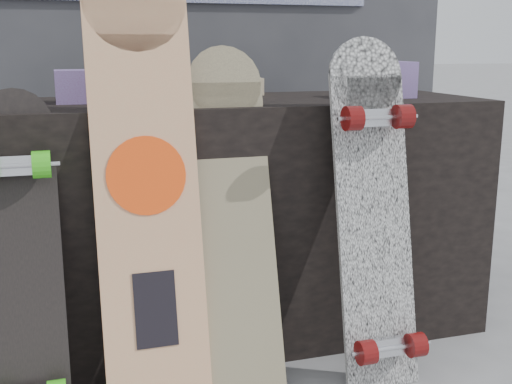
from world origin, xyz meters
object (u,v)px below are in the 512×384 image
object	(u,v)px
vendor_table	(240,217)
longboard_celtic	(235,210)
longboard_geisha	(146,169)
skateboard_dark	(23,258)
longboard_cascadia	(375,208)

from	to	relation	value
vendor_table	longboard_celtic	distance (m)	0.37
longboard_geisha	skateboard_dark	bearing A→B (deg)	-173.91
vendor_table	skateboard_dark	world-z (taller)	skateboard_dark
longboard_geisha	skateboard_dark	distance (m)	0.39
vendor_table	skateboard_dark	bearing A→B (deg)	-151.47
longboard_geisha	skateboard_dark	world-z (taller)	longboard_geisha
longboard_celtic	skateboard_dark	world-z (taller)	longboard_celtic
vendor_table	longboard_cascadia	bearing A→B (deg)	-56.51
skateboard_dark	longboard_cascadia	bearing A→B (deg)	-3.37
longboard_celtic	longboard_cascadia	xyz separation A→B (m)	(0.39, -0.09, -0.00)
longboard_celtic	skateboard_dark	size ratio (longest dim) A/B	1.12
vendor_table	longboard_cascadia	world-z (taller)	longboard_cascadia
longboard_celtic	longboard_cascadia	bearing A→B (deg)	-13.44
vendor_table	longboard_cascadia	size ratio (longest dim) A/B	1.60
longboard_geisha	longboard_cascadia	distance (m)	0.66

